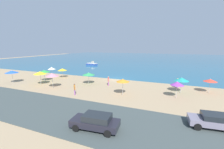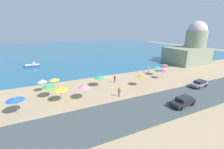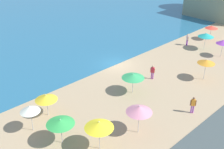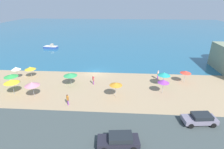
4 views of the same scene
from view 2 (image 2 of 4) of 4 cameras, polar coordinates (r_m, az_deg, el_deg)
name	(u,v)px [view 2 (image 2 of 4)]	position (r m, az deg, el deg)	size (l,w,h in m)	color
ground_plane	(104,76)	(38.68, -3.15, -0.55)	(160.00, 160.00, 0.00)	tan
sea	(68,50)	(91.00, -16.53, 9.08)	(150.00, 110.00, 0.05)	#276283
coastal_road	(148,108)	(24.27, 13.53, -12.27)	(80.00, 8.00, 0.06)	#404A49
beach_umbrella_0	(61,89)	(25.99, -18.91, -5.07)	(2.29, 2.29, 2.67)	#B2B2B7
beach_umbrella_1	(84,86)	(25.82, -10.52, -4.44)	(2.22, 2.22, 2.72)	#B2B2B7
beach_umbrella_2	(99,77)	(31.45, -4.92, -0.94)	(2.37, 2.37, 2.31)	#B2B2B7
beach_umbrella_3	(142,76)	(31.99, 11.21, -0.43)	(1.97, 1.97, 2.55)	#B2B2B7
beach_umbrella_4	(157,67)	(40.54, 16.66, 2.76)	(2.20, 2.20, 2.50)	#B2B2B7
beach_umbrella_5	(49,86)	(28.43, -23.01, -4.11)	(2.28, 2.28, 2.38)	#B2B2B7
beach_umbrella_6	(15,99)	(25.28, -32.97, -7.80)	(2.40, 2.40, 2.59)	#B2B2B7
beach_umbrella_7	(54,79)	(32.42, -21.19, -1.70)	(2.06, 2.06, 2.23)	#B2B2B7
beach_umbrella_8	(165,65)	(44.33, 19.47, 3.54)	(1.93, 1.93, 2.32)	#B2B2B7
beach_umbrella_9	(42,81)	(31.31, -25.02, -2.23)	(1.70, 1.70, 2.55)	#B2B2B7
beach_umbrella_10	(163,70)	(38.04, 18.79, 1.57)	(1.84, 1.84, 2.45)	#B2B2B7
bather_0	(115,78)	(33.70, 1.07, -1.51)	(0.36, 0.52, 1.72)	#A146A3
bather_1	(119,92)	(26.89, 2.72, -6.50)	(0.40, 0.45, 1.74)	purple
bather_2	(149,69)	(42.40, 13.76, 1.97)	(0.37, 0.50, 1.77)	purple
parked_car_0	(183,101)	(26.38, 25.44, -9.14)	(4.43, 2.20, 1.43)	#21202A
parked_car_1	(199,84)	(36.07, 30.26, -2.98)	(4.14, 2.14, 1.35)	slate
skiff_nearshore	(33,66)	(53.78, -28.03, 3.04)	(4.64, 2.42, 1.48)	#2F4E9A
harbor_fortress	(191,48)	(60.17, 27.85, 8.81)	(13.55, 10.85, 14.21)	gray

